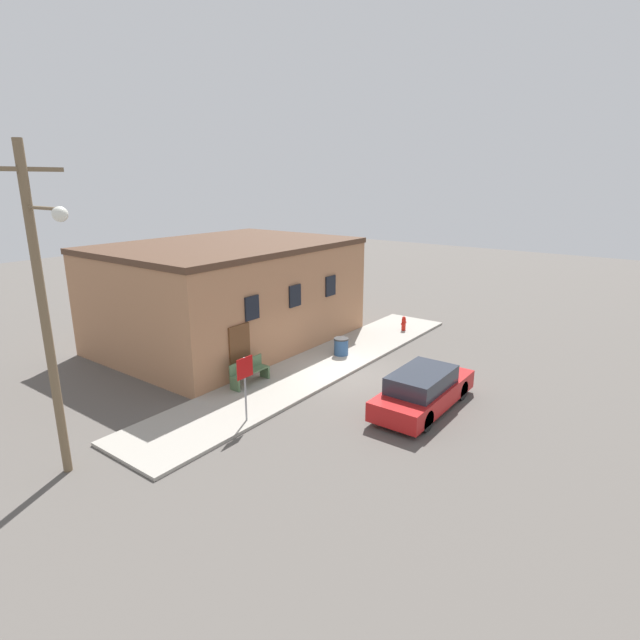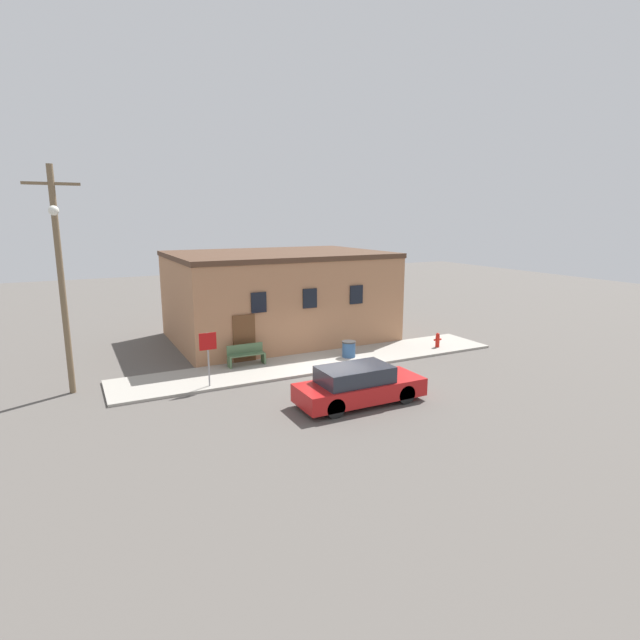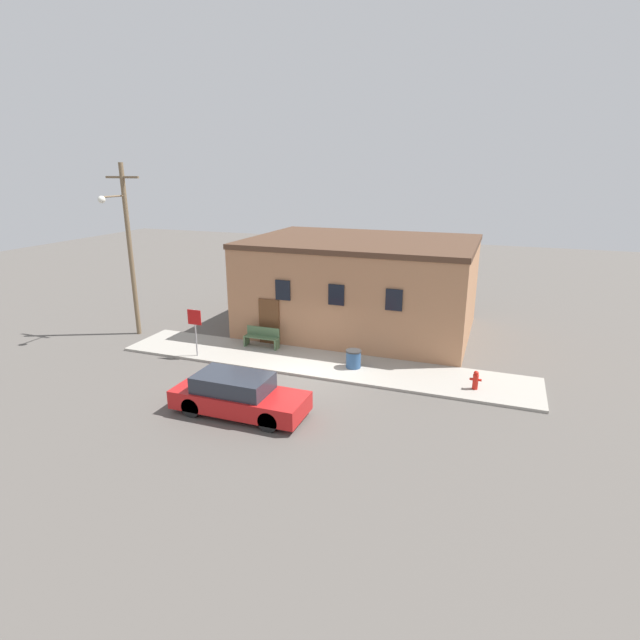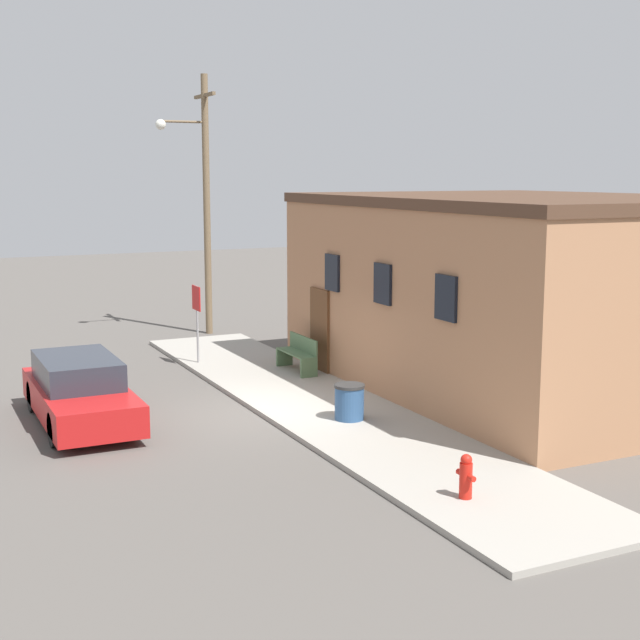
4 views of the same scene
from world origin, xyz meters
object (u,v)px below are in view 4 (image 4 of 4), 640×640
at_px(bench, 298,354).
at_px(parked_car, 80,392).
at_px(fire_hydrant, 466,476).
at_px(stop_sign, 197,309).
at_px(utility_pole, 203,195).
at_px(trash_bin, 349,402).

distance_m(bench, parked_car, 6.21).
height_order(bench, parked_car, parked_car).
relative_size(fire_hydrant, stop_sign, 0.34).
relative_size(fire_hydrant, parked_car, 0.16).
xyz_separation_m(stop_sign, utility_pole, (-4.61, 1.75, 2.89)).
relative_size(fire_hydrant, bench, 0.44).
xyz_separation_m(fire_hydrant, stop_sign, (-11.46, -0.62, 1.08)).
height_order(fire_hydrant, utility_pole, utility_pole).
bearing_deg(stop_sign, parked_car, -42.76).
bearing_deg(utility_pole, bench, 1.97).
bearing_deg(fire_hydrant, stop_sign, -176.91).
bearing_deg(bench, fire_hydrant, -8.33).
distance_m(stop_sign, bench, 3.07).
relative_size(stop_sign, trash_bin, 2.81).
xyz_separation_m(bench, parked_car, (2.06, -5.86, 0.10)).
bearing_deg(trash_bin, bench, 168.66).
height_order(stop_sign, parked_car, stop_sign).
relative_size(stop_sign, parked_car, 0.46).
bearing_deg(stop_sign, utility_pole, 159.18).
height_order(fire_hydrant, parked_car, parked_car).
xyz_separation_m(fire_hydrant, parked_car, (-7.27, -4.49, 0.19)).
relative_size(utility_pole, parked_car, 1.80).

